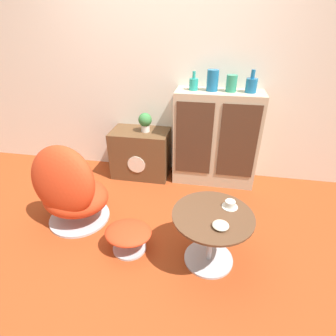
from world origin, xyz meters
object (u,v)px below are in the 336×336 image
at_px(bowl, 221,225).
at_px(tv_console, 141,153).
at_px(ottoman, 128,234).
at_px(vase_inner_right, 231,83).
at_px(potted_plant, 145,121).
at_px(vase_inner_left, 213,80).
at_px(vase_leftmost, 194,84).
at_px(egg_chair, 70,190).
at_px(sideboard, 216,139).
at_px(teacup, 230,205).
at_px(vase_rightmost, 251,85).
at_px(coffee_table, 211,231).

bearing_deg(bowl, tv_console, 124.91).
distance_m(ottoman, vase_inner_right, 1.86).
relative_size(potted_plant, bowl, 1.89).
bearing_deg(tv_console, vase_inner_right, 1.67).
relative_size(ottoman, vase_inner_left, 1.87).
xyz_separation_m(tv_console, vase_leftmost, (0.63, 0.03, 0.88)).
relative_size(egg_chair, vase_inner_left, 4.01).
height_order(ottoman, bowl, bowl).
distance_m(sideboard, teacup, 1.21).
distance_m(sideboard, ottoman, 1.54).
xyz_separation_m(vase_rightmost, bowl, (-0.24, -1.45, -0.69)).
xyz_separation_m(egg_chair, vase_inner_left, (1.23, 1.08, 0.84)).
height_order(vase_inner_left, vase_inner_right, vase_inner_left).
distance_m(tv_console, coffee_table, 1.60).
height_order(coffee_table, potted_plant, potted_plant).
distance_m(egg_chair, ottoman, 0.72).
bearing_deg(sideboard, tv_console, -178.37).
bearing_deg(vase_rightmost, tv_console, -178.60).
height_order(egg_chair, vase_leftmost, vase_leftmost).
bearing_deg(vase_inner_left, vase_leftmost, -180.00).
bearing_deg(vase_inner_right, potted_plant, -178.23).
distance_m(egg_chair, potted_plant, 1.20).
xyz_separation_m(coffee_table, vase_rightmost, (0.30, 1.32, 0.87)).
bearing_deg(vase_leftmost, teacup, -70.10).
relative_size(sideboard, potted_plant, 4.85).
bearing_deg(egg_chair, vase_inner_left, 41.32).
xyz_separation_m(tv_console, potted_plant, (0.07, 0.00, 0.43)).
xyz_separation_m(vase_inner_left, potted_plant, (-0.75, -0.03, -0.49)).
height_order(tv_console, egg_chair, egg_chair).
bearing_deg(ottoman, vase_inner_left, 66.02).
bearing_deg(egg_chair, vase_rightmost, 33.47).
bearing_deg(vase_rightmost, vase_inner_left, -180.00).
bearing_deg(vase_inner_right, tv_console, -178.33).
height_order(vase_leftmost, bowl, vase_leftmost).
bearing_deg(teacup, ottoman, -171.59).
bearing_deg(egg_chair, vase_inner_right, 37.08).
height_order(egg_chair, vase_inner_left, vase_inner_left).
bearing_deg(egg_chair, sideboard, 39.21).
bearing_deg(ottoman, bowl, -9.66).
distance_m(sideboard, potted_plant, 0.86).
xyz_separation_m(vase_rightmost, teacup, (-0.17, -1.20, -0.68)).
relative_size(egg_chair, vase_inner_right, 5.10).
xyz_separation_m(vase_leftmost, vase_rightmost, (0.60, 0.00, 0.01)).
xyz_separation_m(coffee_table, vase_leftmost, (-0.31, 1.32, 0.86)).
distance_m(vase_inner_left, vase_rightmost, 0.41).
height_order(coffee_table, vase_rightmost, vase_rightmost).
height_order(ottoman, coffee_table, coffee_table).
bearing_deg(vase_inner_right, egg_chair, -142.92).
bearing_deg(vase_inner_right, vase_rightmost, 0.00).
relative_size(vase_inner_right, teacup, 1.35).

